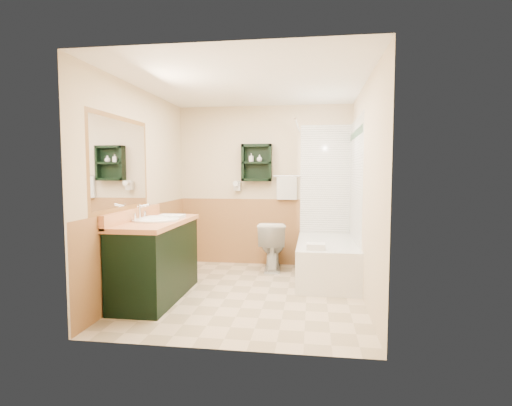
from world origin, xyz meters
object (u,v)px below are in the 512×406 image
Objects in this scene: hair_dryer at (237,186)px; toilet at (272,246)px; vanity at (156,259)px; vanity_book at (148,208)px; soap_bottle_a at (251,160)px; soap_bottle_b at (260,159)px; wall_shelf at (257,163)px; bathtub at (327,261)px.

hair_dryer is 1.05m from toilet.
vanity is 6.08× the size of vanity_book.
toilet is at bearing -34.33° from soap_bottle_a.
wall_shelf is at bearing 173.42° from soap_bottle_b.
soap_bottle_b reaches higher than hair_dryer.
soap_bottle_a reaches higher than bathtub.
wall_shelf is at bearing 62.56° from vanity.
wall_shelf is 0.40× the size of vanity.
vanity_book is (-0.76, -1.57, -0.21)m from hair_dryer.
soap_bottle_b reaches higher than soap_bottle_a.
vanity_book is 1.99m from soap_bottle_b.
vanity_book is at bearing -157.72° from bathtub.
hair_dryer is 0.53m from soap_bottle_b.
bathtub is 12.08× the size of soap_bottle_a.
soap_bottle_b reaches higher than toilet.
bathtub is 2.12× the size of toilet.
vanity reaches higher than bathtub.
soap_bottle_a is (0.81, 1.72, 1.15)m from vanity.
bathtub is at bearing 145.32° from toilet.
hair_dryer is 1.78m from bathtub.
wall_shelf is at bearing 3.56° from soap_bottle_a.
vanity is at bearing 47.98° from toilet.
vanity_book is (-1.06, -1.54, -0.56)m from wall_shelf.
bathtub is 2.37m from vanity_book.
soap_bottle_b reaches higher than bathtub.
hair_dryer is at bearing 151.77° from bathtub.
soap_bottle_b is at bearing -51.41° from toilet.
soap_bottle_a is (-0.08, -0.01, 0.04)m from wall_shelf.
bathtub is at bearing -31.65° from soap_bottle_a.
toilet is 5.69× the size of soap_bottle_a.
soap_bottle_b reaches higher than vanity_book.
soap_bottle_a is (0.22, -0.03, 0.39)m from hair_dryer.
vanity is 2.23m from soap_bottle_a.
vanity_book is (-0.17, 0.18, 0.55)m from vanity.
vanity is (-0.89, -1.72, -1.11)m from wall_shelf.
bathtub is 6.58× the size of vanity_book.
soap_bottle_b is (0.94, 1.72, 1.17)m from vanity.
wall_shelf is 1.79m from bathtub.
vanity_book is at bearing -115.89° from hair_dryer.
hair_dryer is at bearing 175.24° from wall_shelf.
bathtub is at bearing -28.23° from hair_dryer.
hair_dryer reaches higher than toilet.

